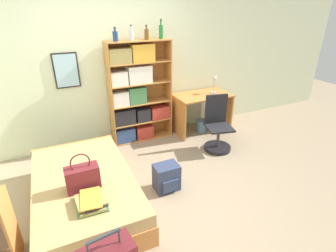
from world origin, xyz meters
TOP-DOWN VIEW (x-y plane):
  - ground_plane at (0.00, 0.00)m, footprint 14.00×14.00m
  - wall_back at (-0.00, 1.59)m, footprint 10.00×0.09m
  - bed at (-0.79, 0.02)m, footprint 1.12×1.87m
  - handbag at (-0.81, -0.22)m, footprint 0.35×0.17m
  - book_stack_on_bed at (-0.78, -0.53)m, footprint 0.31×0.35m
  - bookcase at (0.34, 1.38)m, footprint 1.05×0.30m
  - bottle_green at (0.06, 1.35)m, footprint 0.08×0.08m
  - bottle_brown at (0.32, 1.37)m, footprint 0.07×0.07m
  - bottle_clear at (0.56, 1.35)m, footprint 0.07×0.07m
  - bottle_blue at (0.81, 1.36)m, footprint 0.07×0.07m
  - desk at (1.57, 1.22)m, footprint 1.03×0.63m
  - desk_lamp at (1.83, 1.22)m, footprint 0.16×0.11m
  - desk_chair at (1.44, 0.51)m, footprint 0.49×0.49m
  - backpack at (0.22, -0.13)m, footprint 0.32×0.26m
  - waste_bin at (1.54, 1.16)m, footprint 0.21×0.21m

SIDE VIEW (x-z plane):
  - ground_plane at x=0.00m, z-range 0.00..0.00m
  - waste_bin at x=1.54m, z-range 0.00..0.23m
  - backpack at x=0.22m, z-range 0.00..0.36m
  - bed at x=-0.79m, z-range 0.00..0.40m
  - desk_chair at x=1.44m, z-range -0.16..0.75m
  - book_stack_on_bed at x=-0.78m, z-range 0.40..0.49m
  - desk at x=1.57m, z-range 0.13..0.86m
  - handbag at x=-0.81m, z-range 0.33..0.77m
  - bookcase at x=0.34m, z-range -0.02..1.70m
  - desk_lamp at x=1.83m, z-range 0.78..1.16m
  - wall_back at x=0.00m, z-range 0.00..2.60m
  - bottle_green at x=0.06m, z-range 1.70..1.90m
  - bottle_clear at x=0.56m, z-range 1.70..1.92m
  - bottle_brown at x=0.32m, z-range 1.70..1.92m
  - bottle_blue at x=0.81m, z-range 1.69..1.99m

